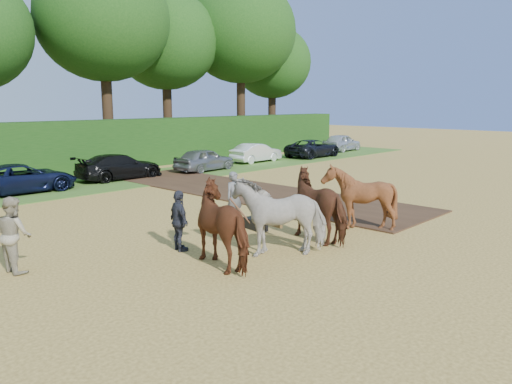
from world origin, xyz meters
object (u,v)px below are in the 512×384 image
plough_team (300,209)px  parked_cars (164,163)px  spectator_near (14,234)px  spectator_far (179,221)px

plough_team → parked_cars: size_ratio=0.17×
spectator_near → parked_cars: (12.23, 10.66, -0.24)m
spectator_far → parked_cars: bearing=-20.5°
parked_cars → plough_team: bearing=-111.7°
spectator_far → parked_cars: size_ratio=0.04×
spectator_near → spectator_far: size_ratio=1.10×
spectator_far → plough_team: size_ratio=0.24×
spectator_near → plough_team: (6.59, -3.52, 0.11)m
spectator_far → plough_team: bearing=-111.1°
spectator_near → parked_cars: bearing=-52.5°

